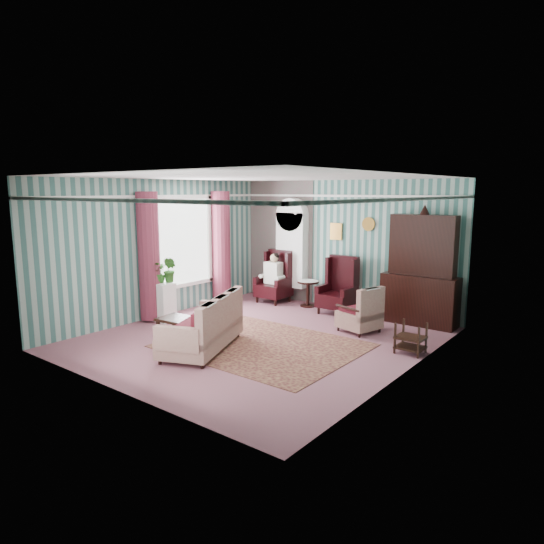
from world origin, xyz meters
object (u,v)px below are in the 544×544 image
Objects in this scene: floral_armchair at (360,307)px; coffee_table at (183,330)px; bookcase at (291,255)px; plant_stand at (161,302)px; seated_woman at (273,278)px; round_side_table at (308,294)px; sofa at (202,320)px; wingback_right at (337,285)px; nest_table at (411,337)px; dresser_hutch at (421,266)px; wingback_left at (273,277)px.

coffee_table is (-2.16, -2.52, -0.26)m from floral_armchair.
plant_stand is at bearing -108.49° from bookcase.
seated_woman is (-0.25, -0.39, -0.53)m from bookcase.
round_side_table is 0.63× the size of floral_armchair.
sofa is at bearing -21.38° from plant_stand.
seated_woman is (-1.75, 0.00, -0.04)m from wingback_right.
coffee_table is (-3.42, -1.92, -0.05)m from nest_table.
round_side_table is 3.63m from coffee_table.
bookcase is 3.73× the size of round_side_table.
seated_woman is at bearing 159.15° from nest_table.
round_side_table is 1.11× the size of nest_table.
floral_armchair is (1.06, -0.95, -0.15)m from wingback_right.
seated_woman is 0.62× the size of sofa.
dresser_hutch is at bearing 35.08° from plant_stand.
wingback_right is at bearing 63.40° from floral_armchair.
seated_woman reaches higher than floral_armchair.
round_side_table reaches higher than coffee_table.
bookcase is 1.79× the size of wingback_right.
bookcase is 2.80× the size of plant_stand.
coffee_table is (-1.10, -3.47, -0.41)m from wingback_right.
plant_stand reaches higher than nest_table.
floral_armchair reaches higher than nest_table.
bookcase is 0.95× the size of dresser_hutch.
wingback_left reaches higher than sofa.
wingback_right reaches higher than coffee_table.
seated_woman is at bearing -4.14° from sofa.
sofa is at bearing -98.85° from wingback_right.
wingback_right is at bearing -10.01° from round_side_table.
plant_stand is at bearing -132.84° from wingback_right.
sofa is (0.30, -3.68, 0.21)m from round_side_table.
wingback_left is 1.00× the size of wingback_right.
plant_stand is at bearing 131.91° from floral_armchair.
wingback_right is 3.58m from sofa.
nest_table is at bearing -20.85° from wingback_left.
plant_stand is 1.63m from coffee_table.
sofa is at bearing -121.16° from dresser_hutch.
plant_stand is at bearing 153.55° from coffee_table.
bookcase is 4.08m from sofa.
wingback_right is 1.56× the size of plant_stand.
bookcase is 1.63m from wingback_right.
coffee_table is at bearing 60.67° from sofa.
plant_stand is (-0.80, -2.75, -0.19)m from seated_woman.
wingback_right is 2.31× the size of nest_table.
bookcase is 1.18× the size of sofa.
bookcase reaches higher than coffee_table.
sofa is 2.12× the size of coffee_table.
round_side_table is at bearing 169.99° from wingback_right.
nest_table is 0.60× the size of coffee_table.
seated_woman is at bearing 86.68° from floral_armchair.
round_side_table is (0.90, 0.15, -0.29)m from seated_woman.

